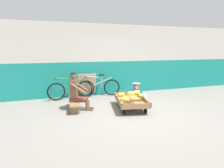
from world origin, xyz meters
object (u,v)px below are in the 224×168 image
object	(u,v)px
low_bench	(74,103)
shopping_bag	(144,98)
plastic_crate	(136,95)
weighing_scale	(136,87)
bicycle_far_left	(99,87)
bicycle_near_left	(71,90)
banana_cart	(131,101)
sign_board	(87,85)
vendor_seated	(77,91)

from	to	relation	value
low_bench	shopping_bag	bearing A→B (deg)	4.61
plastic_crate	shopping_bag	size ratio (longest dim) A/B	1.50
weighing_scale	bicycle_far_left	xyz separation A→B (m)	(-1.18, 0.86, -0.10)
bicycle_near_left	bicycle_far_left	world-z (taller)	same
banana_cart	shopping_bag	world-z (taller)	banana_cart
plastic_crate	sign_board	distance (m)	1.94
weighing_scale	vendor_seated	bearing A→B (deg)	-165.63
plastic_crate	bicycle_near_left	distance (m)	2.41
weighing_scale	shopping_bag	size ratio (longest dim) A/B	1.25
banana_cart	vendor_seated	distance (m)	1.67
sign_board	low_bench	bearing A→B (deg)	-113.86
vendor_seated	shopping_bag	distance (m)	2.44
weighing_scale	shopping_bag	bearing A→B (deg)	-65.56
bicycle_near_left	shopping_bag	size ratio (longest dim) A/B	6.91
low_bench	bicycle_far_left	size ratio (longest dim) A/B	0.67
banana_cart	weighing_scale	size ratio (longest dim) A/B	5.26
weighing_scale	banana_cart	bearing A→B (deg)	-123.28
shopping_bag	sign_board	bearing A→B (deg)	142.50
weighing_scale	bicycle_far_left	world-z (taller)	bicycle_far_left
sign_board	weighing_scale	bearing A→B (deg)	-32.17
vendor_seated	sign_board	size ratio (longest dim) A/B	1.29
low_bench	weighing_scale	size ratio (longest dim) A/B	3.73
low_bench	plastic_crate	world-z (taller)	plastic_crate
vendor_seated	shopping_bag	bearing A→B (deg)	5.43
plastic_crate	low_bench	bearing A→B (deg)	-166.75
vendor_seated	plastic_crate	world-z (taller)	vendor_seated
vendor_seated	bicycle_far_left	size ratio (longest dim) A/B	0.69
banana_cart	shopping_bag	bearing A→B (deg)	38.45
plastic_crate	banana_cart	bearing A→B (deg)	-123.25
weighing_scale	bicycle_far_left	size ratio (longest dim) A/B	0.18
vendor_seated	bicycle_near_left	bearing A→B (deg)	92.32
vendor_seated	sign_board	xyz separation A→B (m)	(0.61, 1.59, -0.13)
vendor_seated	banana_cart	bearing A→B (deg)	-14.39
banana_cart	plastic_crate	xyz separation A→B (m)	(0.64, 0.98, -0.09)
vendor_seated	bicycle_near_left	xyz separation A→B (m)	(-0.05, 1.32, -0.21)
plastic_crate	bicycle_far_left	world-z (taller)	bicycle_far_left
shopping_bag	bicycle_near_left	bearing A→B (deg)	155.91
bicycle_near_left	bicycle_far_left	bearing A→B (deg)	5.68
sign_board	plastic_crate	bearing A→B (deg)	-32.14
banana_cart	weighing_scale	bearing A→B (deg)	56.72
vendor_seated	bicycle_far_left	xyz separation A→B (m)	(1.05, 1.43, -0.21)
banana_cart	sign_board	distance (m)	2.24
plastic_crate	bicycle_near_left	xyz separation A→B (m)	(-2.29, 0.75, 0.20)
plastic_crate	bicycle_far_left	xyz separation A→B (m)	(-1.18, 0.86, 0.20)
weighing_scale	low_bench	bearing A→B (deg)	-166.78
weighing_scale	bicycle_near_left	distance (m)	2.41
bicycle_far_left	shopping_bag	bearing A→B (deg)	-41.95
bicycle_far_left	low_bench	bearing A→B (deg)	-129.00
banana_cart	bicycle_far_left	world-z (taller)	bicycle_far_left
low_bench	plastic_crate	bearing A→B (deg)	13.25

